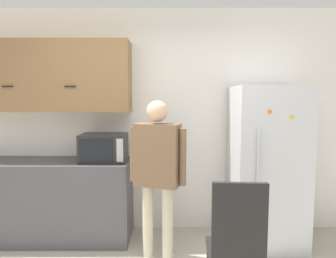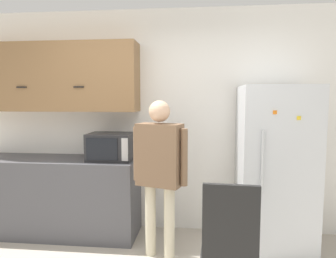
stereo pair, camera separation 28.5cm
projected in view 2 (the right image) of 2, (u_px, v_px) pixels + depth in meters
back_wall at (160, 121)px, 3.71m from camera, size 6.00×0.06×2.70m
counter at (57, 196)px, 3.60m from camera, size 1.96×0.60×0.92m
upper_cabinets at (57, 78)px, 3.59m from camera, size 1.96×0.37×0.81m
microwave at (111, 147)px, 3.45m from camera, size 0.50×0.38×0.31m
person at (160, 163)px, 3.01m from camera, size 0.57×0.35×1.61m
refrigerator at (274, 168)px, 3.23m from camera, size 0.76×0.75×1.76m
chair at (230, 245)px, 2.21m from camera, size 0.46×0.46×1.03m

